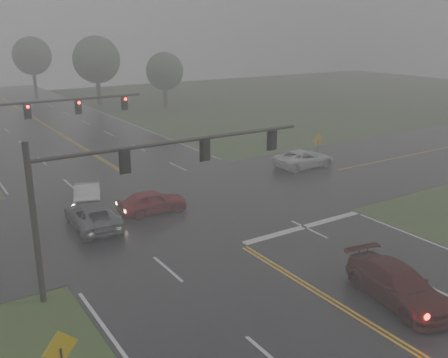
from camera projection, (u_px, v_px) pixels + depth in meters
main_road at (189, 213)px, 30.97m from camera, size 18.00×160.00×0.02m
cross_street at (174, 204)px, 32.58m from camera, size 120.00×14.00×0.02m
stop_bar at (304, 227)px, 28.82m from camera, size 8.50×0.50×0.01m
sedan_maroon at (396, 301)px, 21.06m from camera, size 3.04×5.53×1.52m
sedan_red at (153, 213)px, 31.07m from camera, size 4.37×1.97×1.46m
sedan_silver at (89, 205)px, 32.53m from camera, size 2.97×4.80×1.49m
car_grey at (93, 228)px, 28.79m from camera, size 2.65×5.25×1.42m
pickup_white at (304, 167)px, 41.17m from camera, size 5.30×2.61×1.45m
signal_gantry_near at (131, 175)px, 21.88m from camera, size 13.59×0.30×6.89m
signal_gantry_far at (31, 120)px, 35.11m from camera, size 12.17×0.35×6.85m
sign_diamond_west at (61, 357)px, 14.57m from camera, size 1.11×0.28×2.72m
sign_diamond_east at (318, 144)px, 41.36m from camera, size 1.13×0.13×2.71m
tree_ne_a at (96, 60)px, 72.31m from camera, size 6.81×6.81×10.01m
tree_e_near at (165, 71)px, 70.57m from camera, size 5.31×5.31×7.80m
tree_n_far at (32, 56)px, 86.34m from camera, size 6.58×6.58×9.66m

